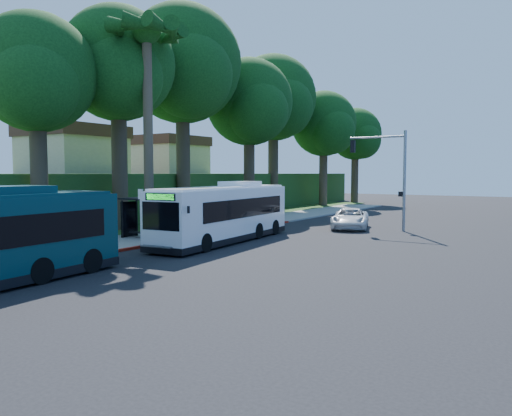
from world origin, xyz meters
The scene contains 18 objects.
ground centered at (0.00, 0.00, 0.00)m, with size 140.00×140.00×0.00m, color black.
sidewalk centered at (-7.30, 0.00, 0.06)m, with size 4.50×70.00×0.12m, color gray.
red_curb centered at (-5.00, -4.00, 0.07)m, with size 0.25×30.00×0.13m, color maroon.
grass_verge centered at (-13.00, 5.00, 0.03)m, with size 8.00×70.00×0.06m, color #234719.
bus_shelter centered at (-7.26, -2.86, 1.81)m, with size 3.20×1.51×2.55m.
stop_sign_pole centered at (-5.40, -5.00, 2.08)m, with size 0.35×0.06×3.17m.
traffic_signal_pole centered at (3.78, 10.00, 4.42)m, with size 4.10×0.30×7.00m.
palm_tree centered at (-8.20, -1.50, 12.38)m, with size 4.20×4.20×14.40m.
hillside_backdrop centered at (-26.30, 15.10, 2.44)m, with size 24.00×60.00×8.80m.
tree_0 centered at (-12.40, -0.02, 11.20)m, with size 8.40×8.00×15.70m.
tree_1 centered at (-13.37, 7.98, 12.73)m, with size 10.50×10.00×18.26m.
tree_2 centered at (-11.89, 15.98, 10.48)m, with size 8.82×8.40×15.12m.
tree_3 centered at (-13.88, 23.98, 11.98)m, with size 10.08×9.60×17.28m.
tree_4 centered at (-11.40, 31.98, 9.73)m, with size 8.40×8.00×14.14m.
tree_5 centered at (-10.41, 39.99, 8.96)m, with size 7.35×7.00×12.86m.
tree_6 centered at (-12.91, -6.01, 9.71)m, with size 7.56×7.20×13.74m.
white_bus centered at (-2.62, -0.94, 1.73)m, with size 3.58×12.07×3.55m.
pickup centered at (1.02, 9.59, 0.75)m, with size 2.48×5.37×1.49m, color silver.
Camera 1 is at (14.66, -24.70, 4.05)m, focal length 35.00 mm.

